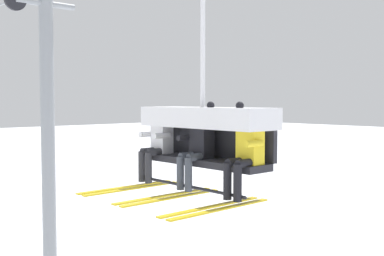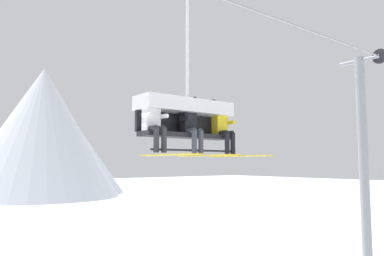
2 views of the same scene
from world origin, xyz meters
The scene contains 5 objects.
lift_tower_near centered at (-6.22, -0.02, 4.59)m, with size 0.36×1.88×8.85m.
chairlift_chair centered at (0.53, -0.73, 5.71)m, with size 2.30×0.74×3.82m.
skier_white centered at (-0.40, -0.95, 5.38)m, with size 0.46×1.70×1.23m.
skier_black centered at (0.54, -0.94, 5.40)m, with size 0.48×1.70×1.34m.
skier_yellow centered at (1.47, -0.94, 5.40)m, with size 0.48×1.70×1.34m.
Camera 1 is at (5.66, -5.67, 6.07)m, focal length 45.00 mm.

